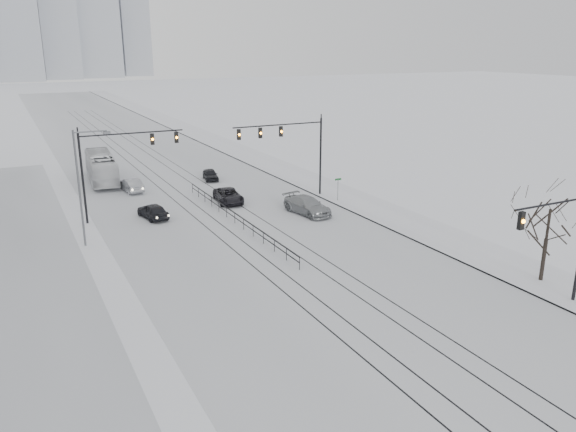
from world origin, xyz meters
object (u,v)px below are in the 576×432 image
object	(u,v)px
sedan_nb_right	(307,206)
sedan_nb_far	(210,175)
traffic_mast_near	(565,235)
box_truck	(101,168)
sedan_nb_front	(228,196)
bare_tree	(549,217)
sedan_sb_inner	(153,211)
sedan_sb_outer	(131,185)

from	to	relation	value
sedan_nb_right	sedan_nb_far	world-z (taller)	sedan_nb_right
traffic_mast_near	box_truck	xyz separation A→B (m)	(-18.39, 45.73, -2.94)
sedan_nb_front	bare_tree	bearing A→B (deg)	-60.72
sedan_nb_front	box_truck	world-z (taller)	box_truck
traffic_mast_near	sedan_nb_front	xyz separation A→B (m)	(-8.79, 30.68, -3.88)
box_truck	sedan_sb_inner	bearing A→B (deg)	99.62
sedan_sb_outer	sedan_nb_right	xyz separation A→B (m)	(12.70, -15.79, 0.08)
sedan_nb_front	sedan_nb_far	distance (m)	10.22
traffic_mast_near	sedan_nb_far	size ratio (longest dim) A/B	1.90
traffic_mast_near	sedan_nb_right	bearing A→B (deg)	98.94
sedan_sb_outer	sedan_nb_right	world-z (taller)	sedan_nb_right
bare_tree	sedan_nb_far	size ratio (longest dim) A/B	1.66
bare_tree	sedan_nb_front	distance (m)	30.09
bare_tree	sedan_sb_outer	world-z (taller)	bare_tree
traffic_mast_near	sedan_nb_front	size ratio (longest dim) A/B	1.42
sedan_nb_far	box_truck	size ratio (longest dim) A/B	0.32
bare_tree	box_truck	world-z (taller)	bare_tree
sedan_sb_inner	sedan_sb_outer	bearing A→B (deg)	-101.86
sedan_sb_inner	box_truck	bearing A→B (deg)	-94.56
traffic_mast_near	box_truck	world-z (taller)	traffic_mast_near
sedan_sb_inner	sedan_nb_right	distance (m)	14.00
bare_tree	sedan_nb_front	world-z (taller)	bare_tree
bare_tree	sedan_sb_outer	size ratio (longest dim) A/B	1.42
sedan_nb_right	sedan_nb_far	size ratio (longest dim) A/B	1.48
sedan_nb_front	box_truck	size ratio (longest dim) A/B	0.42
traffic_mast_near	sedan_sb_inner	size ratio (longest dim) A/B	1.71
bare_tree	box_truck	distance (m)	47.60
bare_tree	sedan_nb_far	world-z (taller)	bare_tree
sedan_nb_right	sedan_sb_inner	bearing A→B (deg)	149.76
traffic_mast_near	sedan_sb_outer	size ratio (longest dim) A/B	1.62
sedan_nb_right	traffic_mast_near	bearing A→B (deg)	-90.40
sedan_nb_front	sedan_nb_far	size ratio (longest dim) A/B	1.34
bare_tree	sedan_nb_right	xyz separation A→B (m)	(-6.14, 20.69, -3.70)
sedan_sb_inner	sedan_nb_right	bearing A→B (deg)	149.21
sedan_nb_right	sedan_nb_far	bearing A→B (deg)	91.85
traffic_mast_near	sedan_nb_far	bearing A→B (deg)	99.88
sedan_sb_inner	sedan_sb_outer	size ratio (longest dim) A/B	0.95
sedan_sb_outer	box_truck	distance (m)	6.61
sedan_nb_far	traffic_mast_near	bearing A→B (deg)	-70.05
sedan_sb_outer	sedan_nb_right	distance (m)	20.27
sedan_sb_outer	box_truck	size ratio (longest dim) A/B	0.37
traffic_mast_near	bare_tree	world-z (taller)	traffic_mast_near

